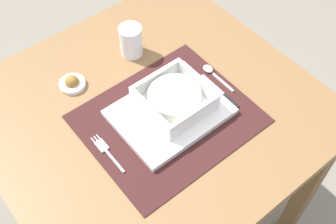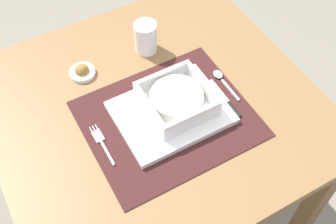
{
  "view_description": "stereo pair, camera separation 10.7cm",
  "coord_description": "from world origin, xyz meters",
  "views": [
    {
      "loc": [
        -0.39,
        -0.56,
        1.64
      ],
      "look_at": [
        0.01,
        -0.06,
        0.79
      ],
      "focal_mm": 45.83,
      "sensor_mm": 36.0,
      "label": 1
    },
    {
      "loc": [
        -0.3,
        -0.62,
        1.64
      ],
      "look_at": [
        0.01,
        -0.06,
        0.79
      ],
      "focal_mm": 45.83,
      "sensor_mm": 36.0,
      "label": 2
    }
  ],
  "objects": [
    {
      "name": "fork",
      "position": [
        -0.17,
        -0.04,
        0.76
      ],
      "size": [
        0.02,
        0.13,
        0.0
      ],
      "rotation": [
        0.0,
        0.0,
        0.04
      ],
      "color": "silver",
      "rests_on": "placemat"
    },
    {
      "name": "spoon",
      "position": [
        0.2,
        -0.02,
        0.76
      ],
      "size": [
        0.02,
        0.11,
        0.01
      ],
      "rotation": [
        0.0,
        0.0,
        -0.06
      ],
      "color": "silver",
      "rests_on": "placemat"
    },
    {
      "name": "serving_plate",
      "position": [
        0.02,
        -0.05,
        0.77
      ],
      "size": [
        0.28,
        0.22,
        0.02
      ],
      "primitive_type": "cube",
      "color": "white",
      "rests_on": "placemat"
    },
    {
      "name": "drinking_glass",
      "position": [
        0.08,
        0.19,
        0.8
      ],
      "size": [
        0.06,
        0.06,
        0.09
      ],
      "color": "white",
      "rests_on": "dining_table"
    },
    {
      "name": "dining_table",
      "position": [
        0.0,
        0.0,
        0.64
      ],
      "size": [
        0.83,
        0.79,
        0.76
      ],
      "color": "brown",
      "rests_on": "ground"
    },
    {
      "name": "ground_plane",
      "position": [
        0.0,
        0.0,
        0.0
      ],
      "size": [
        6.0,
        6.0,
        0.0
      ],
      "primitive_type": "plane",
      "color": "gray"
    },
    {
      "name": "butter_knife",
      "position": [
        0.17,
        -0.09,
        0.76
      ],
      "size": [
        0.01,
        0.14,
        0.01
      ],
      "rotation": [
        0.0,
        0.0,
        -0.07
      ],
      "color": "black",
      "rests_on": "placemat"
    },
    {
      "name": "condiment_saucer",
      "position": [
        -0.12,
        0.19,
        0.77
      ],
      "size": [
        0.07,
        0.07,
        0.04
      ],
      "color": "white",
      "rests_on": "dining_table"
    },
    {
      "name": "porridge_bowl",
      "position": [
        0.05,
        -0.04,
        0.8
      ],
      "size": [
        0.16,
        0.16,
        0.05
      ],
      "color": "white",
      "rests_on": "serving_plate"
    },
    {
      "name": "placemat",
      "position": [
        0.01,
        -0.06,
        0.76
      ],
      "size": [
        0.42,
        0.35,
        0.0
      ],
      "primitive_type": "cube",
      "color": "#381919",
      "rests_on": "dining_table"
    }
  ]
}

